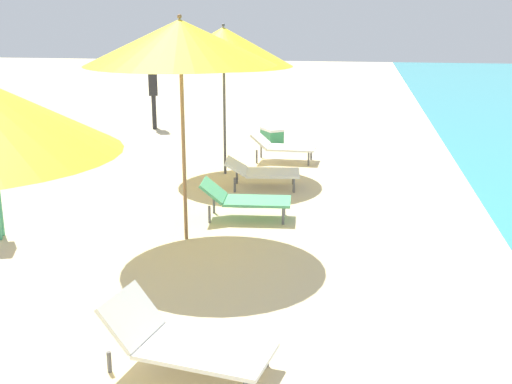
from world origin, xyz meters
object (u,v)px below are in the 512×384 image
object	(u,v)px
cooler_box	(272,136)
person_walking_mid	(153,87)
umbrella_farthest	(224,47)
umbrella_third	(180,42)
lounger_second_shoreside	(183,341)
lounger_farthest_inland	(262,171)
lounger_third_shoreside	(244,198)
lounger_farthest_shoreside	(282,146)

from	to	relation	value
cooler_box	person_walking_mid	bearing A→B (deg)	154.83
umbrella_farthest	person_walking_mid	distance (m)	5.42
umbrella_third	umbrella_farthest	xyz separation A→B (m)	(-0.20, 3.65, -0.25)
umbrella_third	cooler_box	bearing A→B (deg)	87.24
lounger_second_shoreside	person_walking_mid	world-z (taller)	person_walking_mid
umbrella_farthest	cooler_box	size ratio (longest dim) A/B	4.22
lounger_farthest_inland	person_walking_mid	distance (m)	6.54
umbrella_third	lounger_third_shoreside	xyz separation A→B (m)	(0.63, 0.99, -2.30)
person_walking_mid	lounger_farthest_shoreside	bearing A→B (deg)	-57.30
lounger_farthest_inland	lounger_third_shoreside	bearing A→B (deg)	-96.86
umbrella_third	lounger_farthest_inland	bearing A→B (deg)	76.85
umbrella_farthest	lounger_farthest_shoreside	distance (m)	2.54
umbrella_third	cooler_box	distance (m)	6.99
lounger_farthest_shoreside	lounger_second_shoreside	bearing A→B (deg)	-87.79
lounger_third_shoreside	cooler_box	bearing A→B (deg)	88.80
lounger_farthest_inland	cooler_box	xyz separation A→B (m)	(-0.32, 3.82, -0.11)
lounger_second_shoreside	umbrella_farthest	world-z (taller)	umbrella_farthest
cooler_box	umbrella_third	bearing A→B (deg)	-92.76
lounger_second_shoreside	umbrella_third	xyz separation A→B (m)	(-0.83, 3.20, 2.35)
umbrella_third	lounger_farthest_inland	distance (m)	3.64
lounger_farthest_inland	cooler_box	world-z (taller)	lounger_farthest_inland
lounger_second_shoreside	lounger_farthest_shoreside	bearing A→B (deg)	101.18
lounger_second_shoreside	lounger_farthest_shoreside	world-z (taller)	lounger_second_shoreside
person_walking_mid	cooler_box	xyz separation A→B (m)	(3.32, -1.56, -0.90)
umbrella_farthest	lounger_farthest_inland	distance (m)	2.41
lounger_third_shoreside	lounger_farthest_shoreside	bearing A→B (deg)	83.73
lounger_third_shoreside	umbrella_farthest	xyz separation A→B (m)	(-0.83, 2.66, 2.05)
lounger_farthest_shoreside	lounger_farthest_inland	xyz separation A→B (m)	(-0.11, -2.09, -0.03)
umbrella_farthest	person_walking_mid	bearing A→B (deg)	122.13
umbrella_third	lounger_farthest_inland	size ratio (longest dim) A/B	2.19
lounger_third_shoreside	lounger_farthest_inland	bearing A→B (deg)	85.35
cooler_box	lounger_farthest_inland	bearing A→B (deg)	-85.15
umbrella_third	umbrella_farthest	bearing A→B (deg)	93.15
umbrella_third	lounger_farthest_inland	xyz separation A→B (m)	(0.64, 2.73, -2.31)
lounger_second_shoreside	person_walking_mid	distance (m)	11.97
lounger_second_shoreside	umbrella_third	size ratio (longest dim) A/B	0.52
lounger_third_shoreside	lounger_farthest_shoreside	xyz separation A→B (m)	(0.12, 3.84, 0.01)
lounger_third_shoreside	person_walking_mid	distance (m)	8.03
umbrella_farthest	lounger_farthest_shoreside	size ratio (longest dim) A/B	2.11
lounger_second_shoreside	cooler_box	distance (m)	9.76
lounger_farthest_shoreside	cooler_box	size ratio (longest dim) A/B	2.00
lounger_farthest_inland	lounger_farthest_shoreside	bearing A→B (deg)	80.18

